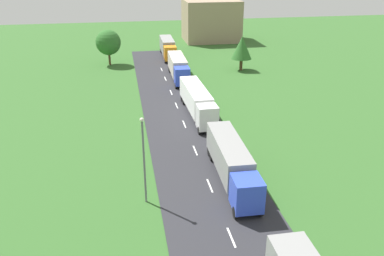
{
  "coord_description": "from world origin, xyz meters",
  "views": [
    {
      "loc": [
        -7.42,
        3.48,
        20.17
      ],
      "look_at": [
        -0.27,
        43.3,
        2.61
      ],
      "focal_mm": 37.34,
      "sensor_mm": 36.0,
      "label": 1
    }
  ],
  "objects_px": {
    "truck_third": "(197,100)",
    "truck_fifth": "(168,47)",
    "truck_second": "(232,161)",
    "tree_pine": "(108,42)",
    "truck_fourth": "(178,67)",
    "lamppost_second": "(144,157)",
    "distant_building": "(211,21)",
    "tree_oak": "(242,48)"
  },
  "relations": [
    {
      "from": "truck_fourth",
      "to": "tree_pine",
      "type": "distance_m",
      "value": 17.36
    },
    {
      "from": "distant_building",
      "to": "truck_third",
      "type": "bearing_deg",
      "value": -104.69
    },
    {
      "from": "tree_oak",
      "to": "distant_building",
      "type": "bearing_deg",
      "value": 88.61
    },
    {
      "from": "tree_pine",
      "to": "lamppost_second",
      "type": "bearing_deg",
      "value": -85.85
    },
    {
      "from": "truck_second",
      "to": "truck_fifth",
      "type": "distance_m",
      "value": 52.06
    },
    {
      "from": "truck_third",
      "to": "truck_fifth",
      "type": "distance_m",
      "value": 34.5
    },
    {
      "from": "truck_fourth",
      "to": "truck_fifth",
      "type": "height_order",
      "value": "truck_fifth"
    },
    {
      "from": "distant_building",
      "to": "tree_pine",
      "type": "bearing_deg",
      "value": -140.78
    },
    {
      "from": "truck_fourth",
      "to": "tree_pine",
      "type": "height_order",
      "value": "tree_pine"
    },
    {
      "from": "truck_fourth",
      "to": "truck_fifth",
      "type": "bearing_deg",
      "value": 89.39
    },
    {
      "from": "lamppost_second",
      "to": "distant_building",
      "type": "relative_size",
      "value": 0.59
    },
    {
      "from": "tree_pine",
      "to": "truck_fifth",
      "type": "bearing_deg",
      "value": 19.72
    },
    {
      "from": "truck_fourth",
      "to": "distant_building",
      "type": "xyz_separation_m",
      "value": [
        13.3,
        32.99,
        2.82
      ]
    },
    {
      "from": "truck_second",
      "to": "lamppost_second",
      "type": "distance_m",
      "value": 8.97
    },
    {
      "from": "tree_pine",
      "to": "tree_oak",
      "type": "bearing_deg",
      "value": -19.2
    },
    {
      "from": "lamppost_second",
      "to": "truck_second",
      "type": "bearing_deg",
      "value": 14.58
    },
    {
      "from": "truck_fifth",
      "to": "tree_pine",
      "type": "height_order",
      "value": "tree_pine"
    },
    {
      "from": "truck_third",
      "to": "truck_fifth",
      "type": "relative_size",
      "value": 1.16
    },
    {
      "from": "truck_fifth",
      "to": "distant_building",
      "type": "relative_size",
      "value": 0.87
    },
    {
      "from": "truck_fourth",
      "to": "truck_fifth",
      "type": "relative_size",
      "value": 1.05
    },
    {
      "from": "truck_fifth",
      "to": "lamppost_second",
      "type": "relative_size",
      "value": 1.47
    },
    {
      "from": "truck_second",
      "to": "lamppost_second",
      "type": "bearing_deg",
      "value": -165.42
    },
    {
      "from": "lamppost_second",
      "to": "tree_oak",
      "type": "bearing_deg",
      "value": 63.01
    },
    {
      "from": "truck_second",
      "to": "tree_pine",
      "type": "bearing_deg",
      "value": 104.11
    },
    {
      "from": "truck_fourth",
      "to": "lamppost_second",
      "type": "height_order",
      "value": "lamppost_second"
    },
    {
      "from": "truck_third",
      "to": "tree_pine",
      "type": "distance_m",
      "value": 32.51
    },
    {
      "from": "truck_second",
      "to": "truck_fourth",
      "type": "distance_m",
      "value": 35.38
    },
    {
      "from": "tree_oak",
      "to": "truck_fourth",
      "type": "bearing_deg",
      "value": -163.54
    },
    {
      "from": "truck_second",
      "to": "truck_third",
      "type": "height_order",
      "value": "truck_second"
    },
    {
      "from": "tree_pine",
      "to": "distant_building",
      "type": "height_order",
      "value": "distant_building"
    },
    {
      "from": "lamppost_second",
      "to": "truck_third",
      "type": "bearing_deg",
      "value": 66.91
    },
    {
      "from": "truck_second",
      "to": "truck_fourth",
      "type": "bearing_deg",
      "value": 89.91
    },
    {
      "from": "truck_second",
      "to": "truck_third",
      "type": "bearing_deg",
      "value": 89.85
    },
    {
      "from": "truck_fifth",
      "to": "tree_pine",
      "type": "xyz_separation_m",
      "value": [
        -12.22,
        -4.38,
        2.26
      ]
    },
    {
      "from": "tree_pine",
      "to": "distant_building",
      "type": "distance_m",
      "value": 32.72
    },
    {
      "from": "truck_second",
      "to": "distant_building",
      "type": "relative_size",
      "value": 0.95
    },
    {
      "from": "truck_third",
      "to": "tree_pine",
      "type": "height_order",
      "value": "tree_pine"
    },
    {
      "from": "truck_third",
      "to": "tree_oak",
      "type": "height_order",
      "value": "tree_oak"
    },
    {
      "from": "truck_fourth",
      "to": "tree_pine",
      "type": "bearing_deg",
      "value": 134.39
    },
    {
      "from": "truck_fourth",
      "to": "lamppost_second",
      "type": "distance_m",
      "value": 38.56
    },
    {
      "from": "truck_third",
      "to": "truck_fifth",
      "type": "height_order",
      "value": "truck_fifth"
    },
    {
      "from": "truck_third",
      "to": "truck_second",
      "type": "bearing_deg",
      "value": -90.15
    }
  ]
}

